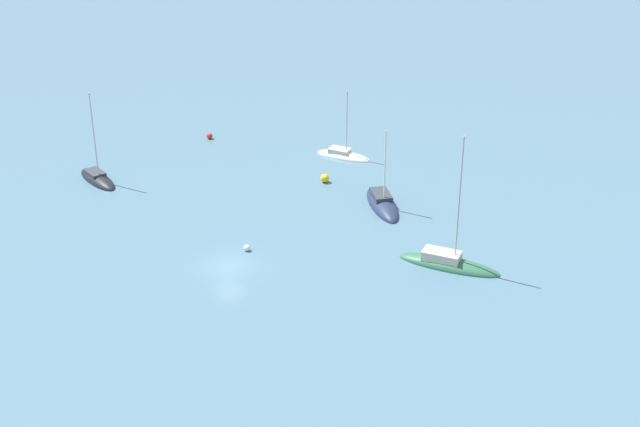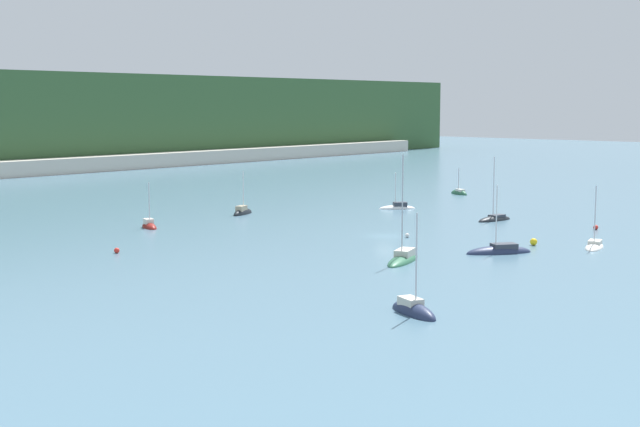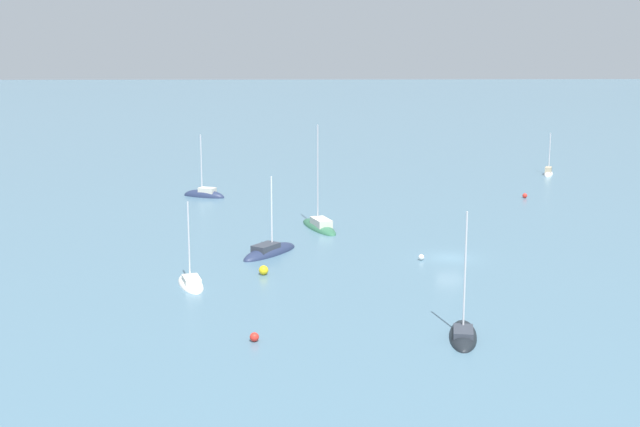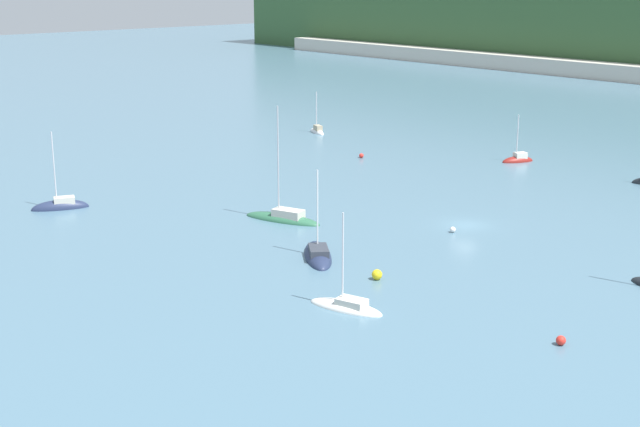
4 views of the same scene
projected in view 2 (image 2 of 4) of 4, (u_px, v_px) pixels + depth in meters
The scene contains 14 objects.
ground_plane at pixel (385, 236), 115.63m from camera, with size 600.00×600.00×0.00m, color slate.
sailboat_0 at pixel (495, 220), 130.97m from camera, with size 6.97×3.10×10.14m.
sailboat_1 at pixel (403, 260), 97.30m from camera, with size 9.01×5.08×12.41m.
sailboat_2 at pixel (149, 227), 123.25m from camera, with size 3.22×4.83×7.08m.
sailboat_4 at pixel (243, 213), 138.35m from camera, with size 5.81×3.41×7.63m.
sailboat_5 at pixel (594, 247), 106.23m from camera, with size 6.51×3.70×8.02m.
sailboat_6 at pixel (397, 208), 145.45m from camera, with size 5.83×5.49×6.55m.
sailboat_7 at pixel (499, 252), 102.43m from camera, with size 7.84×6.51×8.73m.
sailboat_8 at pixel (459, 194), 168.62m from camera, with size 3.28×4.99×5.81m.
sailboat_9 at pixel (413, 312), 72.96m from camera, with size 4.04×6.29×9.33m.
mooring_buoy_0 at pixel (407, 235), 114.31m from camera, with size 0.57×0.57×0.57m.
mooring_buoy_1 at pixel (117, 250), 102.40m from camera, with size 0.63×0.63×0.63m.
mooring_buoy_2 at pixel (596, 227), 121.28m from camera, with size 0.68×0.68×0.68m.
mooring_buoy_3 at pixel (534, 242), 107.99m from camera, with size 0.88×0.88×0.88m.
Camera 2 is at (-91.54, -69.10, 17.16)m, focal length 50.00 mm.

